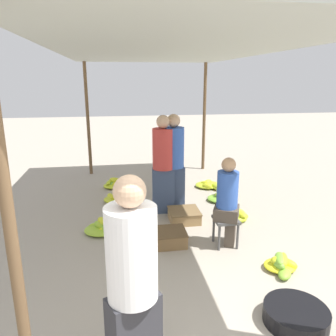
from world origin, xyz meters
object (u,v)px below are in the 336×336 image
object	(u,v)px
stool	(226,224)
banana_pile_left_1	(117,198)
banana_pile_left_0	(104,227)
banana_pile_right_0	(281,264)
banana_pile_right_2	(209,185)
vendor_seated	(228,201)
crate_mid	(184,215)
shopper_walking_mid	(163,163)
banana_pile_left_2	(115,184)
banana_pile_right_3	(221,197)
shopper_walking_far	(173,162)
basin_black	(296,315)
crate_near	(171,237)
vendor_foreground	(133,285)
banana_pile_right_1	(237,215)

from	to	relation	value
stool	banana_pile_left_1	xyz separation A→B (m)	(-1.55, 2.04, -0.27)
banana_pile_left_0	banana_pile_right_0	xyz separation A→B (m)	(2.27, -1.45, 0.00)
banana_pile_left_0	banana_pile_right_2	xyz separation A→B (m)	(2.28, 1.87, -0.02)
stool	vendor_seated	world-z (taller)	vendor_seated
banana_pile_right_2	crate_mid	distance (m)	1.90
stool	banana_pile_right_0	distance (m)	0.93
shopper_walking_mid	banana_pile_left_2	bearing A→B (deg)	119.68
banana_pile_right_3	shopper_walking_far	size ratio (longest dim) A/B	0.31
stool	banana_pile_right_2	xyz separation A→B (m)	(0.51, 2.58, -0.28)
banana_pile_right_2	banana_pile_right_3	distance (m)	0.82
stool	basin_black	world-z (taller)	stool
vendor_seated	shopper_walking_mid	size ratio (longest dim) A/B	0.75
vendor_seated	crate_near	xyz separation A→B (m)	(-0.80, 0.15, -0.58)
vendor_foreground	shopper_walking_far	bearing A→B (deg)	75.26
shopper_walking_far	banana_pile_left_2	bearing A→B (deg)	125.93
vendor_seated	crate_mid	size ratio (longest dim) A/B	2.57
vendor_foreground	crate_mid	xyz separation A→B (m)	(1.02, 2.99, -0.81)
basin_black	banana_pile_right_2	world-z (taller)	basin_black
stool	shopper_walking_mid	world-z (taller)	shopper_walking_mid
banana_pile_right_2	banana_pile_left_0	bearing A→B (deg)	-140.60
vendor_seated	banana_pile_right_3	size ratio (longest dim) A/B	2.37
vendor_foreground	banana_pile_right_1	distance (m)	3.63
banana_pile_right_1	crate_near	world-z (taller)	crate_near
stool	banana_pile_left_0	bearing A→B (deg)	158.34
banana_pile_left_1	crate_near	size ratio (longest dim) A/B	1.21
shopper_walking_mid	shopper_walking_far	world-z (taller)	shopper_walking_far
stool	basin_black	size ratio (longest dim) A/B	0.66
stool	crate_mid	bearing A→B (deg)	114.48
banana_pile_right_0	banana_pile_right_3	world-z (taller)	banana_pile_right_3
banana_pile_right_1	banana_pile_left_1	bearing A→B (deg)	150.54
banana_pile_left_2	banana_pile_right_0	distance (m)	4.22
basin_black	banana_pile_left_2	xyz separation A→B (m)	(-1.77, 4.56, -0.00)
banana_pile_right_2	shopper_walking_far	xyz separation A→B (m)	(-1.03, -1.13, 0.86)
vendor_seated	banana_pile_left_2	world-z (taller)	vendor_seated
banana_pile_right_3	banana_pile_left_2	bearing A→B (deg)	151.00
vendor_seated	banana_pile_left_1	bearing A→B (deg)	127.70
stool	banana_pile_right_3	bearing A→B (deg)	73.57
banana_pile_right_1	shopper_walking_far	distance (m)	1.46
banana_pile_left_1	banana_pile_left_2	world-z (taller)	banana_pile_left_2
banana_pile_right_1	crate_near	distance (m)	1.48
vendor_seated	banana_pile_left_1	xyz separation A→B (m)	(-1.57, 2.03, -0.62)
banana_pile_right_0	crate_near	size ratio (longest dim) A/B	1.13
banana_pile_left_1	banana_pile_right_3	world-z (taller)	banana_pile_right_3
stool	banana_pile_right_0	xyz separation A→B (m)	(0.49, -0.75, -0.25)
banana_pile_left_0	shopper_walking_far	xyz separation A→B (m)	(1.25, 0.74, 0.84)
banana_pile_left_0	banana_pile_right_2	bearing A→B (deg)	39.40
crate_mid	banana_pile_right_3	bearing A→B (deg)	41.70
banana_pile_right_2	shopper_walking_mid	size ratio (longest dim) A/B	0.37
stool	crate_near	bearing A→B (deg)	168.49
basin_black	banana_pile_right_3	distance (m)	3.41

